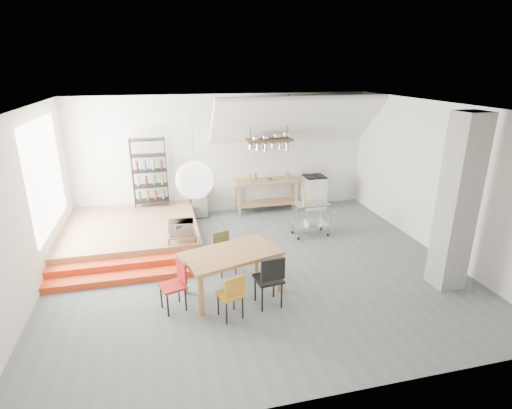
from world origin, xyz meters
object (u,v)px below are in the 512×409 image
object	(u,v)px
rolling_cart	(311,215)
mini_fridge	(199,203)
stove	(314,191)
dining_table	(231,257)

from	to	relation	value
rolling_cart	mini_fridge	bearing A→B (deg)	139.95
stove	mini_fridge	xyz separation A→B (m)	(-3.29, 0.04, -0.10)
mini_fridge	stove	bearing A→B (deg)	-0.76
stove	dining_table	size ratio (longest dim) A/B	0.63
stove	rolling_cart	bearing A→B (deg)	-113.35
dining_table	rolling_cart	world-z (taller)	rolling_cart
stove	dining_table	xyz separation A→B (m)	(-3.13, -3.97, 0.22)
stove	dining_table	bearing A→B (deg)	-128.30
stove	dining_table	world-z (taller)	stove
dining_table	rolling_cart	xyz separation A→B (m)	(2.32, 2.08, -0.18)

